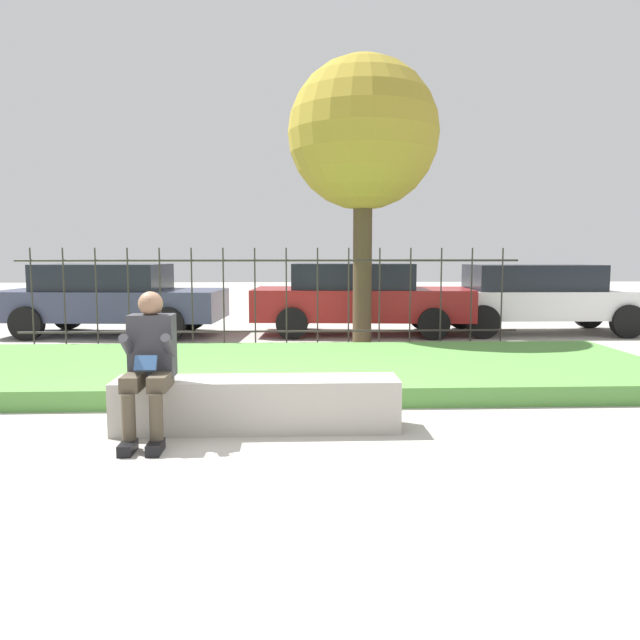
{
  "coord_description": "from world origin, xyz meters",
  "views": [
    {
      "loc": [
        0.35,
        -5.55,
        1.59
      ],
      "look_at": [
        0.62,
        0.56,
        0.94
      ],
      "focal_mm": 35.0,
      "sensor_mm": 36.0,
      "label": 1
    }
  ],
  "objects": [
    {
      "name": "car_parked_right",
      "position": [
        5.29,
        6.77,
        0.74
      ],
      "size": [
        4.51,
        1.86,
        1.38
      ],
      "rotation": [
        0.0,
        0.0,
        -0.01
      ],
      "color": "silver",
      "rests_on": "ground_plane"
    },
    {
      "name": "person_seated_reader",
      "position": [
        -0.86,
        -0.28,
        0.7
      ],
      "size": [
        0.42,
        0.73,
        1.27
      ],
      "color": "black",
      "rests_on": "ground_plane"
    },
    {
      "name": "ground_plane",
      "position": [
        0.0,
        0.0,
        0.0
      ],
      "size": [
        60.0,
        60.0,
        0.0
      ],
      "primitive_type": "plane",
      "color": "#A8A399"
    },
    {
      "name": "grass_berm",
      "position": [
        0.0,
        2.4,
        0.11
      ],
      "size": [
        10.09,
        3.39,
        0.21
      ],
      "color": "#569342",
      "rests_on": "ground_plane"
    },
    {
      "name": "car_parked_left",
      "position": [
        -3.22,
        6.86,
        0.74
      ],
      "size": [
        4.4,
        2.19,
        1.39
      ],
      "rotation": [
        0.0,
        0.0,
        -0.09
      ],
      "color": "#383D56",
      "rests_on": "ground_plane"
    },
    {
      "name": "tree_behind_fence",
      "position": [
        1.59,
        5.45,
        3.62
      ],
      "size": [
        2.61,
        2.61,
        4.97
      ],
      "color": "#4C3D28",
      "rests_on": "ground_plane"
    },
    {
      "name": "iron_fence",
      "position": [
        0.0,
        4.53,
        0.88
      ],
      "size": [
        8.09,
        0.03,
        1.69
      ],
      "color": "#332D28",
      "rests_on": "ground_plane"
    },
    {
      "name": "stone_bench",
      "position": [
        0.03,
        0.0,
        0.21
      ],
      "size": [
        2.56,
        0.49,
        0.47
      ],
      "color": "#ADA89E",
      "rests_on": "ground_plane"
    },
    {
      "name": "car_parked_center",
      "position": [
        1.68,
        6.78,
        0.74
      ],
      "size": [
        4.38,
        2.09,
        1.41
      ],
      "rotation": [
        0.0,
        0.0,
        -0.08
      ],
      "color": "maroon",
      "rests_on": "ground_plane"
    }
  ]
}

